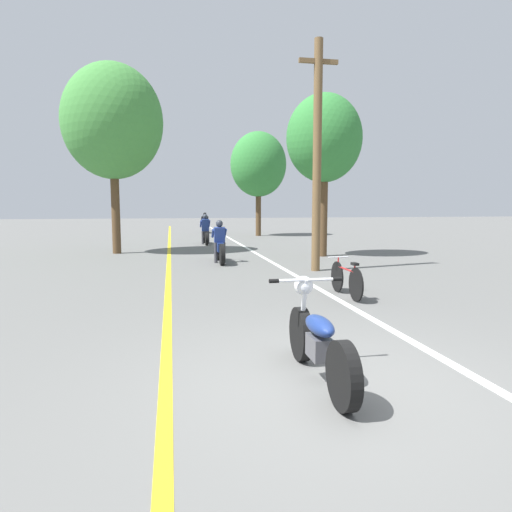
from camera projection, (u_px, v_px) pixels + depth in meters
name	position (u px, v px, depth m)	size (l,w,h in m)	color
ground_plane	(330.00, 384.00, 4.77)	(120.00, 120.00, 0.00)	#60605E
lane_stripe_center	(169.00, 257.00, 16.28)	(0.14, 48.00, 0.01)	yellow
lane_stripe_edge	(260.00, 255.00, 16.89)	(0.14, 48.00, 0.01)	white
utility_pole	(317.00, 154.00, 12.63)	(1.10, 0.24, 6.34)	brown
roadside_tree_right_near	(324.00, 139.00, 16.21)	(2.72, 2.45, 5.79)	#513A23
roadside_tree_right_far	(258.00, 165.00, 27.11)	(3.34, 3.00, 6.19)	#513A23
roadside_tree_left	(113.00, 122.00, 17.06)	(3.73, 3.36, 7.12)	#513A23
motorcycle_foreground	(318.00, 340.00, 4.86)	(0.87, 2.03, 1.04)	black
motorcycle_rider_lead	(220.00, 246.00, 14.75)	(0.50, 2.07, 1.38)	black
motorcycle_rider_mid	(205.00, 233.00, 21.66)	(0.50, 2.05, 1.43)	black
motorcycle_rider_far	(205.00, 225.00, 30.51)	(0.50, 1.98, 1.36)	black
bicycle_parked	(346.00, 279.00, 9.30)	(0.44, 1.68, 0.77)	black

